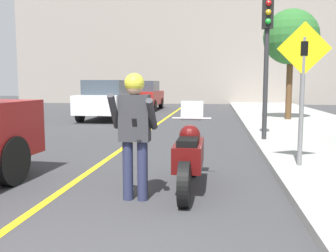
% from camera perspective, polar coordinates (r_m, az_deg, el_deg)
% --- Properties ---
extents(road_center_line, '(0.12, 36.00, 0.01)m').
position_cam_1_polar(road_center_line, '(9.05, -6.93, -3.40)').
color(road_center_line, yellow).
rests_on(road_center_line, ground).
extents(building_backdrop, '(28.00, 1.20, 8.19)m').
position_cam_1_polar(building_backdrop, '(28.79, 4.21, 11.61)').
color(building_backdrop, gray).
rests_on(building_backdrop, ground).
extents(motorcycle, '(0.62, 2.20, 1.28)m').
position_cam_1_polar(motorcycle, '(5.54, 3.22, -4.60)').
color(motorcycle, black).
rests_on(motorcycle, ground).
extents(person_biker, '(0.59, 0.47, 1.69)m').
position_cam_1_polar(person_biker, '(4.93, -5.11, 0.36)').
color(person_biker, '#282D4C').
rests_on(person_biker, ground).
extents(crossing_sign, '(0.91, 0.08, 2.48)m').
position_cam_1_polar(crossing_sign, '(6.87, 19.85, 6.60)').
color(crossing_sign, slate).
rests_on(crossing_sign, sidewalk_curb).
extents(traffic_light, '(0.26, 0.30, 3.54)m').
position_cam_1_polar(traffic_light, '(9.91, 14.84, 12.34)').
color(traffic_light, '#2D2D30').
rests_on(traffic_light, sidewalk_curb).
extents(street_tree, '(2.14, 2.14, 4.30)m').
position_cam_1_polar(street_tree, '(15.78, 18.22, 12.67)').
color(street_tree, brown).
rests_on(street_tree, sidewalk_curb).
extents(parked_car_white, '(1.88, 4.20, 1.68)m').
position_cam_1_polar(parked_car_white, '(16.37, -9.04, 4.02)').
color(parked_car_white, black).
rests_on(parked_car_white, ground).
extents(parked_car_red, '(1.88, 4.20, 1.68)m').
position_cam_1_polar(parked_car_red, '(21.91, -3.75, 4.72)').
color(parked_car_red, black).
rests_on(parked_car_red, ground).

